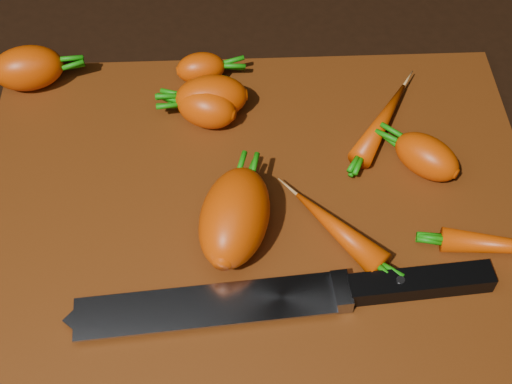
{
  "coord_description": "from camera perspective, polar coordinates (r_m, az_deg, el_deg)",
  "views": [
    {
      "loc": [
        -0.01,
        -0.36,
        0.52
      ],
      "look_at": [
        0.0,
        0.01,
        0.03
      ],
      "focal_mm": 50.0,
      "sensor_mm": 36.0,
      "label": 1
    }
  ],
  "objects": [
    {
      "name": "carrot_2",
      "position": [
        0.59,
        -1.71,
        -2.01
      ],
      "size": [
        0.08,
        0.11,
        0.06
      ],
      "primitive_type": "ellipsoid",
      "rotation": [
        0.0,
        0.0,
        1.33
      ],
      "color": "#EE4600",
      "rests_on": "cutting_board"
    },
    {
      "name": "knife",
      "position": [
        0.57,
        -2.02,
        -8.89
      ],
      "size": [
        0.34,
        0.06,
        0.02
      ],
      "rotation": [
        0.0,
        0.0,
        0.08
      ],
      "color": "gray",
      "rests_on": "cutting_board"
    },
    {
      "name": "carrot_5",
      "position": [
        0.66,
        13.5,
        2.77
      ],
      "size": [
        0.07,
        0.07,
        0.04
      ],
      "primitive_type": "ellipsoid",
      "rotation": [
        0.0,
        0.0,
        2.39
      ],
      "color": "#EE4600",
      "rests_on": "cutting_board"
    },
    {
      "name": "carrot_4",
      "position": [
        0.73,
        -4.44,
        9.85
      ],
      "size": [
        0.05,
        0.04,
        0.03
      ],
      "primitive_type": "ellipsoid",
      "rotation": [
        0.0,
        0.0,
        0.13
      ],
      "color": "#EE4600",
      "rests_on": "cutting_board"
    },
    {
      "name": "cutting_board",
      "position": [
        0.63,
        0.04,
        -2.05
      ],
      "size": [
        0.5,
        0.4,
        0.01
      ],
      "primitive_type": "cube",
      "color": "#662F0F",
      "rests_on": "ground"
    },
    {
      "name": "carrot_0",
      "position": [
        0.75,
        -17.79,
        9.42
      ],
      "size": [
        0.08,
        0.06,
        0.04
      ],
      "primitive_type": "ellipsoid",
      "rotation": [
        0.0,
        0.0,
        0.18
      ],
      "color": "#EE4600",
      "rests_on": "cutting_board"
    },
    {
      "name": "carrot_6",
      "position": [
        0.69,
        10.07,
        5.59
      ],
      "size": [
        0.08,
        0.11,
        0.02
      ],
      "primitive_type": "ellipsoid",
      "rotation": [
        0.0,
        0.0,
        1.03
      ],
      "color": "#EE4600",
      "rests_on": "cutting_board"
    },
    {
      "name": "carrot_8",
      "position": [
        0.6,
        6.56,
        -2.97
      ],
      "size": [
        0.08,
        0.09,
        0.03
      ],
      "primitive_type": "ellipsoid",
      "rotation": [
        0.0,
        0.0,
        2.26
      ],
      "color": "#EE4600",
      "rests_on": "cutting_board"
    },
    {
      "name": "carrot_1",
      "position": [
        0.68,
        -3.99,
        6.77
      ],
      "size": [
        0.07,
        0.06,
        0.04
      ],
      "primitive_type": "ellipsoid",
      "rotation": [
        0.0,
        0.0,
        2.74
      ],
      "color": "#EE4600",
      "rests_on": "cutting_board"
    },
    {
      "name": "carrot_3",
      "position": [
        0.69,
        -3.59,
        7.56
      ],
      "size": [
        0.07,
        0.05,
        0.04
      ],
      "primitive_type": "ellipsoid",
      "rotation": [
        0.0,
        0.0,
        3.22
      ],
      "color": "#EE4600",
      "rests_on": "cutting_board"
    },
    {
      "name": "ground",
      "position": [
        0.64,
        0.04,
        -2.61
      ],
      "size": [
        2.0,
        2.0,
        0.01
      ],
      "primitive_type": "cube",
      "color": "black"
    }
  ]
}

